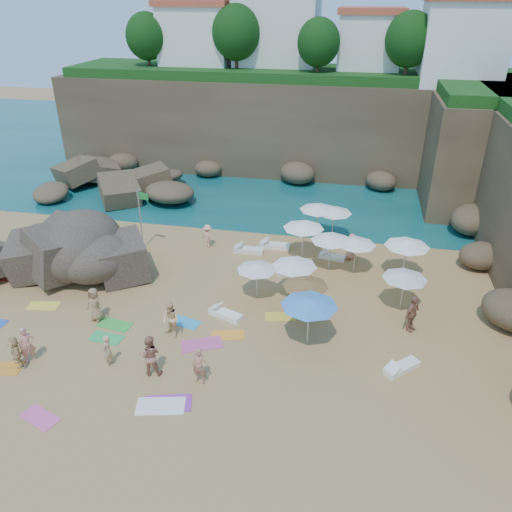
% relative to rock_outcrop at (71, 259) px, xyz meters
% --- Properties ---
extents(ground, '(120.00, 120.00, 0.00)m').
position_rel_rock_outcrop_xyz_m(ground, '(9.87, -3.95, 0.00)').
color(ground, tan).
rests_on(ground, ground).
extents(seawater, '(120.00, 120.00, 0.00)m').
position_rel_rock_outcrop_xyz_m(seawater, '(9.87, 26.05, 0.00)').
color(seawater, '#0C4751').
rests_on(seawater, ground).
extents(cliff_back, '(44.00, 8.00, 8.00)m').
position_rel_rock_outcrop_xyz_m(cliff_back, '(11.87, 21.05, 4.00)').
color(cliff_back, brown).
rests_on(cliff_back, ground).
extents(cliff_corner, '(10.00, 12.00, 8.00)m').
position_rel_rock_outcrop_xyz_m(cliff_corner, '(26.87, 16.05, 4.00)').
color(cliff_corner, brown).
rests_on(cliff_corner, ground).
extents(rock_promontory, '(12.00, 7.00, 2.00)m').
position_rel_rock_outcrop_xyz_m(rock_promontory, '(-1.13, 12.05, 0.00)').
color(rock_promontory, brown).
rests_on(rock_promontory, ground).
extents(clifftop_buildings, '(28.48, 9.48, 7.00)m').
position_rel_rock_outcrop_xyz_m(clifftop_buildings, '(12.84, 21.84, 11.24)').
color(clifftop_buildings, white).
rests_on(clifftop_buildings, cliff_back).
extents(clifftop_trees, '(35.60, 23.82, 4.40)m').
position_rel_rock_outcrop_xyz_m(clifftop_trees, '(14.65, 15.56, 11.26)').
color(clifftop_trees, '#11380F').
rests_on(clifftop_trees, ground).
extents(marina_masts, '(3.10, 0.10, 6.00)m').
position_rel_rock_outcrop_xyz_m(marina_masts, '(-6.63, 26.05, 3.00)').
color(marina_masts, white).
rests_on(marina_masts, ground).
extents(rock_outcrop, '(10.29, 8.64, 3.58)m').
position_rel_rock_outcrop_xyz_m(rock_outcrop, '(0.00, 0.00, 0.00)').
color(rock_outcrop, brown).
rests_on(rock_outcrop, ground).
extents(flag_pole, '(0.75, 0.18, 3.87)m').
position_rel_rock_outcrop_xyz_m(flag_pole, '(3.91, 2.43, 2.47)').
color(flag_pole, silver).
rests_on(flag_pole, ground).
extents(parasol_0, '(2.37, 2.37, 2.24)m').
position_rel_rock_outcrop_xyz_m(parasol_0, '(15.58, 6.20, 2.06)').
color(parasol_0, silver).
rests_on(parasol_0, ground).
extents(parasol_1, '(2.45, 2.45, 2.32)m').
position_rel_rock_outcrop_xyz_m(parasol_1, '(14.55, 6.32, 2.13)').
color(parasol_1, silver).
rests_on(parasol_1, ground).
extents(parasol_2, '(2.51, 2.51, 2.37)m').
position_rel_rock_outcrop_xyz_m(parasol_2, '(19.91, 1.92, 2.18)').
color(parasol_2, silver).
rests_on(parasol_2, ground).
extents(parasol_3, '(2.36, 2.36, 2.23)m').
position_rel_rock_outcrop_xyz_m(parasol_3, '(15.68, 2.05, 2.04)').
color(parasol_3, silver).
rests_on(parasol_3, ground).
extents(parasol_5, '(2.15, 2.15, 2.03)m').
position_rel_rock_outcrop_xyz_m(parasol_5, '(12.10, -1.87, 1.87)').
color(parasol_5, silver).
rests_on(parasol_5, ground).
extents(parasol_6, '(2.29, 2.29, 2.17)m').
position_rel_rock_outcrop_xyz_m(parasol_6, '(14.81, -3.21, 1.99)').
color(parasol_6, silver).
rests_on(parasol_6, ground).
extents(parasol_7, '(2.49, 2.49, 2.36)m').
position_rel_rock_outcrop_xyz_m(parasol_7, '(13.95, 3.20, 2.16)').
color(parasol_7, silver).
rests_on(parasol_7, ground).
extents(parasol_8, '(2.27, 2.27, 2.15)m').
position_rel_rock_outcrop_xyz_m(parasol_8, '(17.12, 1.97, 1.97)').
color(parasol_8, silver).
rests_on(parasol_8, ground).
extents(parasol_9, '(2.38, 2.38, 2.25)m').
position_rel_rock_outcrop_xyz_m(parasol_9, '(14.03, -1.48, 2.07)').
color(parasol_9, silver).
rests_on(parasol_9, ground).
extents(parasol_10, '(2.62, 2.62, 2.48)m').
position_rel_rock_outcrop_xyz_m(parasol_10, '(15.22, -5.30, 2.27)').
color(parasol_10, silver).
rests_on(parasol_10, ground).
extents(parasol_11, '(2.27, 2.27, 2.15)m').
position_rel_rock_outcrop_xyz_m(parasol_11, '(19.63, -1.45, 1.97)').
color(parasol_11, silver).
rests_on(parasol_11, ground).
extents(lounger_0, '(1.88, 0.64, 0.29)m').
position_rel_rock_outcrop_xyz_m(lounger_0, '(10.56, 3.16, 0.15)').
color(lounger_0, white).
rests_on(lounger_0, ground).
extents(lounger_1, '(1.93, 0.67, 0.30)m').
position_rel_rock_outcrop_xyz_m(lounger_1, '(12.07, 4.10, 0.15)').
color(lounger_1, white).
rests_on(lounger_1, ground).
extents(lounger_2, '(1.55, 1.39, 0.24)m').
position_rel_rock_outcrop_xyz_m(lounger_2, '(13.50, 1.03, 0.12)').
color(lounger_2, silver).
rests_on(lounger_2, ground).
extents(lounger_3, '(1.89, 1.23, 0.28)m').
position_rel_rock_outcrop_xyz_m(lounger_3, '(10.92, -4.00, 0.14)').
color(lounger_3, white).
rests_on(lounger_3, ground).
extents(lounger_4, '(1.65, 0.78, 0.25)m').
position_rel_rock_outcrop_xyz_m(lounger_4, '(15.79, 3.34, 0.12)').
color(lounger_4, white).
rests_on(lounger_4, ground).
extents(lounger_5, '(1.65, 1.61, 0.27)m').
position_rel_rock_outcrop_xyz_m(lounger_5, '(19.47, -6.38, 0.13)').
color(lounger_5, white).
rests_on(lounger_5, ground).
extents(towel_1, '(1.75, 1.28, 0.03)m').
position_rel_rock_outcrop_xyz_m(towel_1, '(5.61, -12.05, 0.01)').
color(towel_1, '#E05793').
rests_on(towel_1, ground).
extents(towel_2, '(1.96, 1.25, 0.03)m').
position_rel_rock_outcrop_xyz_m(towel_2, '(2.28, -9.83, 0.02)').
color(towel_2, orange).
rests_on(towel_2, ground).
extents(towel_3, '(1.75, 1.05, 0.03)m').
position_rel_rock_outcrop_xyz_m(towel_3, '(5.74, -5.81, 0.01)').
color(towel_3, green).
rests_on(towel_3, ground).
extents(towel_4, '(1.71, 1.05, 0.03)m').
position_rel_rock_outcrop_xyz_m(towel_4, '(1.31, -4.98, 0.01)').
color(towel_4, '#FFE643').
rests_on(towel_4, ground).
extents(towel_6, '(2.11, 1.44, 0.03)m').
position_rel_rock_outcrop_xyz_m(towel_6, '(10.18, -10.35, 0.02)').
color(towel_6, purple).
rests_on(towel_6, ground).
extents(towel_8, '(1.69, 1.14, 0.03)m').
position_rel_rock_outcrop_xyz_m(towel_8, '(9.07, -4.89, 0.01)').
color(towel_8, '#28A1D5').
rests_on(towel_8, ground).
extents(towel_9, '(2.12, 1.63, 0.03)m').
position_rel_rock_outcrop_xyz_m(towel_9, '(10.41, -6.43, 0.02)').
color(towel_9, '#CE508B').
rests_on(towel_9, ground).
extents(towel_10, '(1.76, 1.21, 0.03)m').
position_rel_rock_outcrop_xyz_m(towel_10, '(11.42, -5.50, 0.01)').
color(towel_10, orange).
rests_on(towel_10, ground).
extents(towel_11, '(1.66, 0.94, 0.03)m').
position_rel_rock_outcrop_xyz_m(towel_11, '(5.82, -6.89, 0.01)').
color(towel_11, green).
rests_on(towel_11, ground).
extents(towel_12, '(1.65, 1.06, 0.03)m').
position_rel_rock_outcrop_xyz_m(towel_12, '(13.64, -3.45, 0.01)').
color(towel_12, yellow).
rests_on(towel_12, ground).
extents(towel_13, '(2.09, 1.37, 0.03)m').
position_rel_rock_outcrop_xyz_m(towel_13, '(9.96, -10.54, 0.02)').
color(towel_13, white).
rests_on(towel_13, ground).
extents(person_stand_0, '(0.77, 0.76, 1.79)m').
position_rel_rock_outcrop_xyz_m(person_stand_0, '(3.29, -9.10, 0.90)').
color(person_stand_0, tan).
rests_on(person_stand_0, ground).
extents(person_stand_1, '(1.05, 0.88, 1.92)m').
position_rel_rock_outcrop_xyz_m(person_stand_1, '(8.88, -8.75, 0.96)').
color(person_stand_1, '#AA6B55').
rests_on(person_stand_1, ground).
extents(person_stand_2, '(1.08, 0.72, 1.54)m').
position_rel_rock_outcrop_xyz_m(person_stand_2, '(7.83, 3.39, 0.77)').
color(person_stand_2, '#F4AB8A').
rests_on(person_stand_2, ground).
extents(person_stand_3, '(1.01, 1.16, 1.88)m').
position_rel_rock_outcrop_xyz_m(person_stand_3, '(19.99, -3.30, 0.94)').
color(person_stand_3, '#97624B').
rests_on(person_stand_3, ground).
extents(person_stand_4, '(0.92, 0.73, 1.66)m').
position_rel_rock_outcrop_xyz_m(person_stand_4, '(16.90, 3.62, 0.83)').
color(person_stand_4, tan).
rests_on(person_stand_4, ground).
extents(person_stand_5, '(1.60, 0.77, 1.66)m').
position_rel_rock_outcrop_xyz_m(person_stand_5, '(0.90, 2.38, 0.83)').
color(person_stand_5, '#B7775B').
rests_on(person_stand_5, ground).
extents(person_stand_6, '(0.40, 0.58, 1.54)m').
position_rel_rock_outcrop_xyz_m(person_stand_6, '(6.83, -8.60, 0.77)').
color(person_stand_6, tan).
rests_on(person_stand_6, ground).
extents(person_lie_2, '(1.19, 1.90, 0.47)m').
position_rel_rock_outcrop_xyz_m(person_lie_2, '(4.68, -5.56, 0.24)').
color(person_lie_2, '#9B6E4D').
rests_on(person_lie_2, ground).
extents(person_lie_3, '(1.99, 2.00, 0.39)m').
position_rel_rock_outcrop_xyz_m(person_lie_3, '(2.95, -9.46, 0.20)').
color(person_lie_3, tan).
rests_on(person_lie_3, ground).
extents(person_lie_4, '(0.73, 1.71, 0.40)m').
position_rel_rock_outcrop_xyz_m(person_lie_4, '(11.10, -8.87, 0.20)').
color(person_lie_4, '#B6775B').
rests_on(person_lie_4, ground).
extents(person_lie_5, '(1.59, 2.00, 0.68)m').
position_rel_rock_outcrop_xyz_m(person_lie_5, '(8.83, -6.07, 0.34)').
color(person_lie_5, '#EFC487').
rests_on(person_lie_5, ground).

